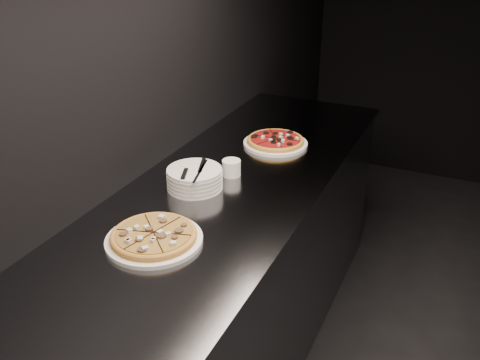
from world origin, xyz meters
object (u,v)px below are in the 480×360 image
at_px(counter, 228,277).
at_px(cutlery, 194,170).
at_px(ramekin, 231,167).
at_px(pizza_mushroom, 154,237).
at_px(pizza_tomato, 275,141).
at_px(plate_stack, 195,178).

height_order(counter, cutlery, cutlery).
bearing_deg(ramekin, pizza_mushroom, -91.31).
bearing_deg(ramekin, cutlery, -112.58).
distance_m(counter, cutlery, 0.56).
distance_m(pizza_tomato, plate_stack, 0.57).
relative_size(counter, plate_stack, 11.06).
distance_m(pizza_tomato, cutlery, 0.59).
relative_size(counter, cutlery, 10.36).
bearing_deg(pizza_mushroom, plate_stack, 99.89).
xyz_separation_m(counter, cutlery, (-0.10, -0.09, 0.54)).
bearing_deg(pizza_tomato, ramekin, -96.95).
bearing_deg(cutlery, counter, 20.88).
distance_m(pizza_mushroom, plate_stack, 0.42).
bearing_deg(counter, ramekin, 103.27).
height_order(pizza_mushroom, pizza_tomato, pizza_mushroom).
height_order(pizza_mushroom, ramekin, ramekin).
height_order(pizza_tomato, ramekin, ramekin).
xyz_separation_m(pizza_tomato, ramekin, (-0.05, -0.39, 0.02)).
xyz_separation_m(counter, pizza_tomato, (0.02, 0.48, 0.48)).
relative_size(counter, ramekin, 31.18).
xyz_separation_m(cutlery, ramekin, (0.08, 0.18, -0.05)).
distance_m(counter, pizza_mushroom, 0.68).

